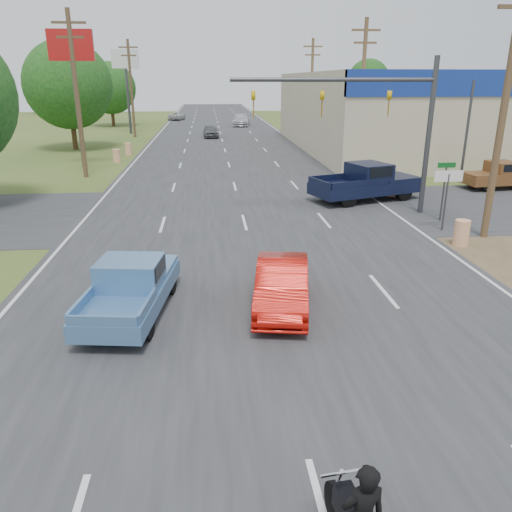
{
  "coord_description": "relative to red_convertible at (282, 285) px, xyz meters",
  "views": [
    {
      "loc": [
        -1.51,
        -5.34,
        6.0
      ],
      "look_at": [
        -0.25,
        7.88,
        1.3
      ],
      "focal_mm": 35.0,
      "sensor_mm": 36.0,
      "label": 1
    }
  ],
  "objects": [
    {
      "name": "main_road",
      "position": [
        -0.4,
        32.8,
        -0.65
      ],
      "size": [
        15.0,
        180.0,
        0.02
      ],
      "primitive_type": "cube",
      "color": "#2D2D30",
      "rests_on": "ground"
    },
    {
      "name": "cross_road",
      "position": [
        -0.4,
        10.8,
        -0.65
      ],
      "size": [
        120.0,
        10.0,
        0.02
      ],
      "primitive_type": "cube",
      "color": "#2D2D30",
      "rests_on": "ground"
    },
    {
      "name": "utility_pole_1",
      "position": [
        9.1,
        5.8,
        4.66
      ],
      "size": [
        2.0,
        0.28,
        10.0
      ],
      "color": "#4C3823",
      "rests_on": "ground"
    },
    {
      "name": "utility_pole_2",
      "position": [
        9.1,
        23.8,
        4.66
      ],
      "size": [
        2.0,
        0.28,
        10.0
      ],
      "color": "#4C3823",
      "rests_on": "ground"
    },
    {
      "name": "utility_pole_3",
      "position": [
        9.1,
        41.8,
        4.66
      ],
      "size": [
        2.0,
        0.28,
        10.0
      ],
      "color": "#4C3823",
      "rests_on": "ground"
    },
    {
      "name": "utility_pole_5",
      "position": [
        -9.9,
        20.8,
        4.66
      ],
      "size": [
        2.0,
        0.28,
        10.0
      ],
      "color": "#4C3823",
      "rests_on": "ground"
    },
    {
      "name": "utility_pole_6",
      "position": [
        -9.9,
        44.8,
        4.66
      ],
      "size": [
        2.0,
        0.28,
        10.0
      ],
      "color": "#4C3823",
      "rests_on": "ground"
    },
    {
      "name": "tree_1",
      "position": [
        -13.9,
        34.8,
        4.91
      ],
      "size": [
        7.56,
        7.56,
        9.36
      ],
      "color": "#422D19",
      "rests_on": "ground"
    },
    {
      "name": "tree_2",
      "position": [
        -14.6,
        58.8,
        4.29
      ],
      "size": [
        6.72,
        6.72,
        8.32
      ],
      "color": "#422D19",
      "rests_on": "ground"
    },
    {
      "name": "tree_5",
      "position": [
        29.6,
        87.8,
        5.23
      ],
      "size": [
        7.98,
        7.98,
        9.88
      ],
      "color": "#422D19",
      "rests_on": "ground"
    },
    {
      "name": "tree_6",
      "position": [
        -30.4,
        87.8,
        5.85
      ],
      "size": [
        8.82,
        8.82,
        10.92
      ],
      "color": "#422D19",
      "rests_on": "ground"
    },
    {
      "name": "barrel_0",
      "position": [
        7.6,
        4.8,
        -0.16
      ],
      "size": [
        0.56,
        0.56,
        1.0
      ],
      "primitive_type": "cylinder",
      "color": "orange",
      "rests_on": "ground"
    },
    {
      "name": "barrel_1",
      "position": [
        8.0,
        13.3,
        -0.16
      ],
      "size": [
        0.56,
        0.56,
        1.0
      ],
      "primitive_type": "cylinder",
      "color": "orange",
      "rests_on": "ground"
    },
    {
      "name": "barrel_2",
      "position": [
        -8.9,
        26.8,
        -0.16
      ],
      "size": [
        0.56,
        0.56,
        1.0
      ],
      "primitive_type": "cylinder",
      "color": "orange",
      "rests_on": "ground"
    },
    {
      "name": "barrel_3",
      "position": [
        -8.6,
        30.8,
        -0.16
      ],
      "size": [
        0.56,
        0.56,
        1.0
      ],
      "primitive_type": "cylinder",
      "color": "orange",
      "rests_on": "ground"
    },
    {
      "name": "pole_sign_left_near",
      "position": [
        -10.9,
        24.8,
        6.51
      ],
      "size": [
        3.0,
        0.35,
        9.2
      ],
      "color": "#3F3F44",
      "rests_on": "ground"
    },
    {
      "name": "pole_sign_left_far",
      "position": [
        -10.9,
        48.8,
        6.51
      ],
      "size": [
        3.0,
        0.35,
        9.2
      ],
      "color": "#3F3F44",
      "rests_on": "ground"
    },
    {
      "name": "lane_sign",
      "position": [
        7.8,
        6.8,
        1.24
      ],
      "size": [
        1.2,
        0.08,
        2.52
      ],
      "color": "#3F3F44",
      "rests_on": "ground"
    },
    {
      "name": "street_name_sign",
      "position": [
        8.4,
        8.3,
        0.95
      ],
      "size": [
        0.8,
        0.08,
        2.61
      ],
      "color": "#3F3F44",
      "rests_on": "ground"
    },
    {
      "name": "signal_mast",
      "position": [
        5.42,
        9.8,
        4.14
      ],
      "size": [
        9.12,
        0.4,
        7.0
      ],
      "color": "#3F3F44",
      "rests_on": "ground"
    },
    {
      "name": "red_convertible",
      "position": [
        0.0,
        0.0,
        0.0
      ],
      "size": [
        2.03,
        4.18,
        1.32
      ],
      "primitive_type": "imported",
      "rotation": [
        0.0,
        0.0,
        -0.16
      ],
      "color": "#B50F08",
      "rests_on": "ground"
    },
    {
      "name": "blue_pickup",
      "position": [
        -4.07,
        0.09,
        0.11
      ],
      "size": [
        2.39,
        4.79,
        1.52
      ],
      "rotation": [
        0.0,
        0.0,
        -0.14
      ],
      "color": "black",
      "rests_on": "ground"
    },
    {
      "name": "navy_pickup",
      "position": [
        6.4,
        12.65,
        0.31
      ],
      "size": [
        6.23,
        4.01,
        1.93
      ],
      "rotation": [
        0.0,
        0.0,
        -1.24
      ],
      "color": "black",
      "rests_on": "ground"
    },
    {
      "name": "brown_pickup",
      "position": [
        14.98,
        14.79,
        0.13
      ],
      "size": [
        4.88,
        2.31,
        1.56
      ],
      "rotation": [
        0.0,
        0.0,
        1.68
      ],
      "color": "black",
      "rests_on": "ground"
    },
    {
      "name": "distant_car_grey",
      "position": [
        -1.55,
        43.72,
        0.01
      ],
      "size": [
        1.74,
        3.98,
        1.34
      ],
      "primitive_type": "imported",
      "rotation": [
        0.0,
        0.0,
        0.04
      ],
      "color": "#545559",
      "rests_on": "ground"
    },
    {
      "name": "distant_car_silver",
      "position": [
        2.75,
        57.82,
        0.12
      ],
      "size": [
        2.83,
        5.62,
        1.56
      ],
      "primitive_type": "imported",
      "rotation": [
        0.0,
        0.0,
        -0.12
      ],
      "color": "silver",
      "rests_on": "ground"
    },
    {
      "name": "distant_car_white",
      "position": [
        -6.63,
        69.37,
        -0.03
      ],
      "size": [
        2.76,
        4.77,
        1.25
      ],
      "primitive_type": "imported",
      "rotation": [
        0.0,
        0.0,
        2.98
      ],
      "color": "#BDBDBD",
      "rests_on": "ground"
    }
  ]
}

